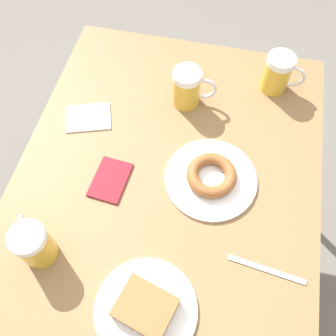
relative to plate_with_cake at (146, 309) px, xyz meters
name	(u,v)px	position (x,y,z in m)	size (l,w,h in m)	color
ground_plane	(168,253)	(0.03, -0.36, -0.77)	(8.00, 8.00, 0.00)	#666059
table	(168,182)	(0.03, -0.36, -0.08)	(0.82, 1.03, 0.75)	olive
plate_with_cake	(146,309)	(0.00, 0.00, 0.00)	(0.23, 0.23, 0.05)	white
plate_with_donut	(211,178)	(-0.09, -0.36, 0.00)	(0.25, 0.25, 0.04)	white
beer_mug_left	(34,244)	(0.28, -0.08, 0.05)	(0.10, 0.11, 0.12)	gold
beer_mug_center	(189,88)	(0.02, -0.61, 0.05)	(0.13, 0.08, 0.12)	gold
beer_mug_right	(278,73)	(-0.23, -0.73, 0.05)	(0.13, 0.08, 0.12)	gold
napkin_folded	(88,118)	(0.30, -0.49, -0.01)	(0.16, 0.13, 0.00)	white
fork	(267,270)	(-0.26, -0.15, -0.01)	(0.19, 0.03, 0.00)	silver
passport_near_edge	(110,180)	(0.17, -0.30, -0.01)	(0.10, 0.13, 0.01)	maroon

